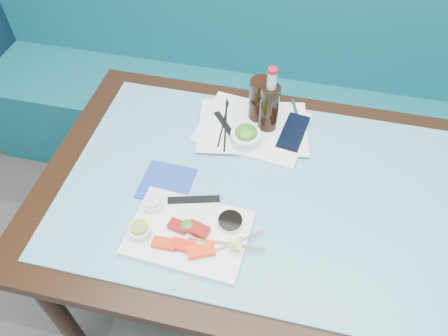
% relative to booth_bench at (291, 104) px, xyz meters
% --- Properties ---
extents(booth_bench, '(3.00, 0.56, 1.17)m').
position_rel_booth_bench_xyz_m(booth_bench, '(0.00, 0.00, 0.00)').
color(booth_bench, '#105E68').
rests_on(booth_bench, ground).
extents(dining_table, '(1.40, 0.90, 0.75)m').
position_rel_booth_bench_xyz_m(dining_table, '(0.00, -0.84, 0.29)').
color(dining_table, black).
rests_on(dining_table, ground).
extents(glass_top, '(1.22, 0.76, 0.01)m').
position_rel_booth_bench_xyz_m(glass_top, '(0.00, -0.84, 0.38)').
color(glass_top, '#5A9EB5').
rests_on(glass_top, dining_table).
extents(sashimi_plate, '(0.33, 0.25, 0.02)m').
position_rel_booth_bench_xyz_m(sashimi_plate, '(-0.19, -1.04, 0.39)').
color(sashimi_plate, white).
rests_on(sashimi_plate, glass_top).
extents(salmon_left, '(0.07, 0.03, 0.02)m').
position_rel_booth_bench_xyz_m(salmon_left, '(-0.24, -1.10, 0.41)').
color(salmon_left, red).
rests_on(salmon_left, sashimi_plate).
extents(salmon_mid, '(0.07, 0.03, 0.02)m').
position_rel_booth_bench_xyz_m(salmon_mid, '(-0.19, -1.09, 0.41)').
color(salmon_mid, red).
rests_on(salmon_mid, sashimi_plate).
extents(salmon_right, '(0.08, 0.06, 0.02)m').
position_rel_booth_bench_xyz_m(salmon_right, '(-0.14, -1.10, 0.41)').
color(salmon_right, '#FF360A').
rests_on(salmon_right, sashimi_plate).
extents(tuna_left, '(0.06, 0.04, 0.02)m').
position_rel_booth_bench_xyz_m(tuna_left, '(-0.22, -1.04, 0.41)').
color(tuna_left, maroon).
rests_on(tuna_left, sashimi_plate).
extents(tuna_right, '(0.07, 0.05, 0.02)m').
position_rel_booth_bench_xyz_m(tuna_right, '(-0.17, -1.04, 0.41)').
color(tuna_right, maroon).
rests_on(tuna_right, sashimi_plate).
extents(seaweed_garnish, '(0.04, 0.04, 0.02)m').
position_rel_booth_bench_xyz_m(seaweed_garnish, '(-0.20, -1.03, 0.41)').
color(seaweed_garnish, '#30821E').
rests_on(seaweed_garnish, sashimi_plate).
extents(ramekin_wasabi, '(0.07, 0.07, 0.03)m').
position_rel_booth_bench_xyz_m(ramekin_wasabi, '(-0.32, -1.08, 0.41)').
color(ramekin_wasabi, white).
rests_on(ramekin_wasabi, sashimi_plate).
extents(wasabi_fill, '(0.06, 0.06, 0.01)m').
position_rel_booth_bench_xyz_m(wasabi_fill, '(-0.32, -1.08, 0.43)').
color(wasabi_fill, '#87A334').
rests_on(wasabi_fill, ramekin_wasabi).
extents(ramekin_ginger, '(0.06, 0.06, 0.02)m').
position_rel_booth_bench_xyz_m(ramekin_ginger, '(-0.31, -0.99, 0.41)').
color(ramekin_ginger, white).
rests_on(ramekin_ginger, sashimi_plate).
extents(ginger_fill, '(0.06, 0.06, 0.01)m').
position_rel_booth_bench_xyz_m(ginger_fill, '(-0.31, -0.99, 0.43)').
color(ginger_fill, beige).
rests_on(ginger_fill, ramekin_ginger).
extents(soy_dish, '(0.09, 0.09, 0.01)m').
position_rel_booth_bench_xyz_m(soy_dish, '(-0.09, -0.99, 0.41)').
color(soy_dish, white).
rests_on(soy_dish, sashimi_plate).
extents(soy_fill, '(0.07, 0.07, 0.01)m').
position_rel_booth_bench_xyz_m(soy_fill, '(-0.09, -0.99, 0.42)').
color(soy_fill, black).
rests_on(soy_fill, soy_dish).
extents(lemon_wedge, '(0.06, 0.06, 0.05)m').
position_rel_booth_bench_xyz_m(lemon_wedge, '(-0.05, -1.07, 0.42)').
color(lemon_wedge, '#EDF272').
rests_on(lemon_wedge, sashimi_plate).
extents(chopstick_sleeve, '(0.15, 0.06, 0.00)m').
position_rel_booth_bench_xyz_m(chopstick_sleeve, '(-0.21, -0.94, 0.40)').
color(chopstick_sleeve, black).
rests_on(chopstick_sleeve, sashimi_plate).
extents(wooden_chopstick_a, '(0.21, 0.02, 0.01)m').
position_rel_booth_bench_xyz_m(wooden_chopstick_a, '(-0.08, -1.06, 0.40)').
color(wooden_chopstick_a, '#9A6E48').
rests_on(wooden_chopstick_a, sashimi_plate).
extents(wooden_chopstick_b, '(0.16, 0.13, 0.01)m').
position_rel_booth_bench_xyz_m(wooden_chopstick_b, '(-0.07, -1.06, 0.40)').
color(wooden_chopstick_b, tan).
rests_on(wooden_chopstick_b, sashimi_plate).
extents(serving_tray, '(0.38, 0.30, 0.01)m').
position_rel_booth_bench_xyz_m(serving_tray, '(-0.10, -0.60, 0.39)').
color(serving_tray, white).
rests_on(serving_tray, glass_top).
extents(paper_placemat, '(0.40, 0.31, 0.00)m').
position_rel_booth_bench_xyz_m(paper_placemat, '(-0.10, -0.60, 0.40)').
color(paper_placemat, white).
rests_on(paper_placemat, serving_tray).
extents(seaweed_bowl, '(0.10, 0.10, 0.04)m').
position_rel_booth_bench_xyz_m(seaweed_bowl, '(-0.11, -0.67, 0.42)').
color(seaweed_bowl, white).
rests_on(seaweed_bowl, serving_tray).
extents(seaweed_salad, '(0.08, 0.08, 0.04)m').
position_rel_booth_bench_xyz_m(seaweed_salad, '(-0.11, -0.67, 0.44)').
color(seaweed_salad, '#397F1D').
rests_on(seaweed_salad, seaweed_bowl).
extents(cola_glass, '(0.08, 0.08, 0.15)m').
position_rel_booth_bench_xyz_m(cola_glass, '(-0.09, -0.54, 0.47)').
color(cola_glass, black).
rests_on(cola_glass, serving_tray).
extents(navy_pouch, '(0.10, 0.17, 0.01)m').
position_rel_booth_bench_xyz_m(navy_pouch, '(0.04, -0.60, 0.40)').
color(navy_pouch, black).
rests_on(navy_pouch, serving_tray).
extents(fork, '(0.04, 0.10, 0.01)m').
position_rel_booth_bench_xyz_m(fork, '(0.03, -0.49, 0.40)').
color(fork, silver).
rests_on(fork, serving_tray).
extents(black_chopstick_a, '(0.02, 0.22, 0.01)m').
position_rel_booth_bench_xyz_m(black_chopstick_a, '(-0.20, -0.61, 0.40)').
color(black_chopstick_a, black).
rests_on(black_chopstick_a, serving_tray).
extents(black_chopstick_b, '(0.05, 0.25, 0.01)m').
position_rel_booth_bench_xyz_m(black_chopstick_b, '(-0.19, -0.61, 0.40)').
color(black_chopstick_b, black).
rests_on(black_chopstick_b, serving_tray).
extents(tray_sleeve, '(0.10, 0.12, 0.00)m').
position_rel_booth_bench_xyz_m(tray_sleeve, '(-0.19, -0.61, 0.40)').
color(tray_sleeve, black).
rests_on(tray_sleeve, serving_tray).
extents(cola_bottle_body, '(0.07, 0.07, 0.18)m').
position_rel_booth_bench_xyz_m(cola_bottle_body, '(-0.05, -0.59, 0.47)').
color(cola_bottle_body, black).
rests_on(cola_bottle_body, glass_top).
extents(cola_bottle_neck, '(0.04, 0.04, 0.06)m').
position_rel_booth_bench_xyz_m(cola_bottle_neck, '(-0.05, -0.59, 0.59)').
color(cola_bottle_neck, silver).
rests_on(cola_bottle_neck, cola_bottle_body).
extents(cola_bottle_cap, '(0.03, 0.03, 0.01)m').
position_rel_booth_bench_xyz_m(cola_bottle_cap, '(-0.05, -0.59, 0.62)').
color(cola_bottle_cap, red).
rests_on(cola_bottle_cap, cola_bottle_neck).
extents(blue_napkin, '(0.15, 0.15, 0.01)m').
position_rel_booth_bench_xyz_m(blue_napkin, '(-0.31, -0.89, 0.39)').
color(blue_napkin, '#1B3E97').
rests_on(blue_napkin, glass_top).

